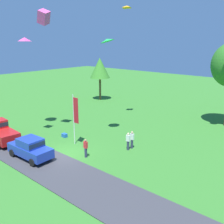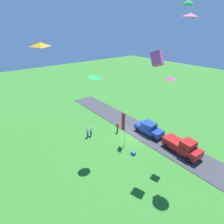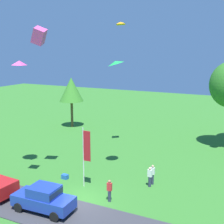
{
  "view_description": "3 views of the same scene",
  "coord_description": "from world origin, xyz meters",
  "px_view_note": "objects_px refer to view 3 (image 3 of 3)",
  "views": [
    {
      "loc": [
        17.85,
        -13.58,
        10.09
      ],
      "look_at": [
        0.37,
        6.37,
        2.79
      ],
      "focal_mm": 42.0,
      "sensor_mm": 36.0,
      "label": 1
    },
    {
      "loc": [
        -15.72,
        16.47,
        14.92
      ],
      "look_at": [
        0.3,
        3.48,
        4.89
      ],
      "focal_mm": 28.0,
      "sensor_mm": 36.0,
      "label": 2
    },
    {
      "loc": [
        11.82,
        -18.19,
        11.27
      ],
      "look_at": [
        -0.18,
        5.69,
        5.81
      ],
      "focal_mm": 50.0,
      "sensor_mm": 36.0,
      "label": 3
    }
  ],
  "objects_px": {
    "person_on_lawn": "(109,190)",
    "tree_lone_near": "(71,90)",
    "kite_box_near_flag": "(39,36)",
    "person_beside_suv": "(152,174)",
    "kite_delta_high_left": "(116,63)",
    "cooler_box": "(65,177)",
    "kite_diamond_over_trees": "(19,63)",
    "kite_diamond_low_drifter": "(121,23)",
    "flag_banner": "(86,150)",
    "car_sedan_mid_row": "(44,198)",
    "person_watching_sky": "(150,177)"
  },
  "relations": [
    {
      "from": "kite_box_near_flag",
      "to": "person_beside_suv",
      "type": "bearing_deg",
      "value": 16.73
    },
    {
      "from": "person_on_lawn",
      "to": "kite_box_near_flag",
      "type": "height_order",
      "value": "kite_box_near_flag"
    },
    {
      "from": "car_sedan_mid_row",
      "to": "kite_diamond_over_trees",
      "type": "height_order",
      "value": "kite_diamond_over_trees"
    },
    {
      "from": "flag_banner",
      "to": "car_sedan_mid_row",
      "type": "bearing_deg",
      "value": -96.62
    },
    {
      "from": "kite_diamond_over_trees",
      "to": "kite_delta_high_left",
      "type": "bearing_deg",
      "value": 44.82
    },
    {
      "from": "person_beside_suv",
      "to": "kite_diamond_low_drifter",
      "type": "bearing_deg",
      "value": 132.49
    },
    {
      "from": "car_sedan_mid_row",
      "to": "person_beside_suv",
      "type": "relative_size",
      "value": 2.62
    },
    {
      "from": "kite_delta_high_left",
      "to": "person_on_lawn",
      "type": "bearing_deg",
      "value": -68.57
    },
    {
      "from": "person_on_lawn",
      "to": "cooler_box",
      "type": "relative_size",
      "value": 3.05
    },
    {
      "from": "person_beside_suv",
      "to": "flag_banner",
      "type": "xyz_separation_m",
      "value": [
        -4.73,
        -2.93,
        2.32
      ]
    },
    {
      "from": "car_sedan_mid_row",
      "to": "kite_diamond_low_drifter",
      "type": "xyz_separation_m",
      "value": [
        -0.97,
        14.53,
        12.8
      ]
    },
    {
      "from": "person_beside_suv",
      "to": "kite_diamond_over_trees",
      "type": "height_order",
      "value": "kite_diamond_over_trees"
    },
    {
      "from": "kite_diamond_low_drifter",
      "to": "kite_delta_high_left",
      "type": "xyz_separation_m",
      "value": [
        2.4,
        -6.07,
        -3.76
      ]
    },
    {
      "from": "person_on_lawn",
      "to": "cooler_box",
      "type": "xyz_separation_m",
      "value": [
        -5.39,
        1.92,
        -0.68
      ]
    },
    {
      "from": "car_sedan_mid_row",
      "to": "kite_diamond_over_trees",
      "type": "bearing_deg",
      "value": 145.7
    },
    {
      "from": "kite_diamond_over_trees",
      "to": "kite_diamond_low_drifter",
      "type": "xyz_separation_m",
      "value": [
        3.23,
        11.67,
        3.68
      ]
    },
    {
      "from": "person_on_lawn",
      "to": "tree_lone_near",
      "type": "xyz_separation_m",
      "value": [
        -15.25,
        17.79,
        4.61
      ]
    },
    {
      "from": "flag_banner",
      "to": "cooler_box",
      "type": "bearing_deg",
      "value": 168.24
    },
    {
      "from": "person_beside_suv",
      "to": "cooler_box",
      "type": "height_order",
      "value": "person_beside_suv"
    },
    {
      "from": "person_on_lawn",
      "to": "kite_delta_high_left",
      "type": "bearing_deg",
      "value": 111.43
    },
    {
      "from": "person_on_lawn",
      "to": "flag_banner",
      "type": "xyz_separation_m",
      "value": [
        -2.87,
        1.4,
        2.32
      ]
    },
    {
      "from": "person_beside_suv",
      "to": "tree_lone_near",
      "type": "relative_size",
      "value": 0.24
    },
    {
      "from": "person_watching_sky",
      "to": "kite_delta_high_left",
      "type": "bearing_deg",
      "value": 161.04
    },
    {
      "from": "kite_box_near_flag",
      "to": "kite_delta_high_left",
      "type": "bearing_deg",
      "value": 33.47
    },
    {
      "from": "kite_diamond_low_drifter",
      "to": "kite_box_near_flag",
      "type": "distance_m",
      "value": 10.11
    },
    {
      "from": "flag_banner",
      "to": "kite_box_near_flag",
      "type": "xyz_separation_m",
      "value": [
        -4.41,
        0.18,
        9.08
      ]
    },
    {
      "from": "kite_box_near_flag",
      "to": "car_sedan_mid_row",
      "type": "bearing_deg",
      "value": -52.17
    },
    {
      "from": "car_sedan_mid_row",
      "to": "cooler_box",
      "type": "distance_m",
      "value": 5.72
    },
    {
      "from": "tree_lone_near",
      "to": "kite_box_near_flag",
      "type": "height_order",
      "value": "kite_box_near_flag"
    },
    {
      "from": "tree_lone_near",
      "to": "kite_diamond_over_trees",
      "type": "height_order",
      "value": "kite_diamond_over_trees"
    },
    {
      "from": "person_watching_sky",
      "to": "flag_banner",
      "type": "distance_m",
      "value": 5.75
    },
    {
      "from": "person_on_lawn",
      "to": "kite_delta_high_left",
      "type": "xyz_separation_m",
      "value": [
        -1.99,
        5.08,
        9.21
      ]
    },
    {
      "from": "cooler_box",
      "to": "kite_diamond_low_drifter",
      "type": "xyz_separation_m",
      "value": [
        1.0,
        9.23,
        13.64
      ]
    },
    {
      "from": "kite_diamond_over_trees",
      "to": "kite_box_near_flag",
      "type": "distance_m",
      "value": 3.0
    },
    {
      "from": "person_on_lawn",
      "to": "person_beside_suv",
      "type": "bearing_deg",
      "value": 66.79
    },
    {
      "from": "person_beside_suv",
      "to": "kite_delta_high_left",
      "type": "bearing_deg",
      "value": 168.96
    },
    {
      "from": "person_beside_suv",
      "to": "kite_diamond_low_drifter",
      "type": "distance_m",
      "value": 15.93
    },
    {
      "from": "person_on_lawn",
      "to": "cooler_box",
      "type": "height_order",
      "value": "person_on_lawn"
    },
    {
      "from": "cooler_box",
      "to": "car_sedan_mid_row",
      "type": "bearing_deg",
      "value": -69.69
    },
    {
      "from": "car_sedan_mid_row",
      "to": "kite_box_near_flag",
      "type": "xyz_separation_m",
      "value": [
        -3.85,
        4.96,
        11.24
      ]
    },
    {
      "from": "person_beside_suv",
      "to": "kite_diamond_low_drifter",
      "type": "height_order",
      "value": "kite_diamond_low_drifter"
    },
    {
      "from": "person_watching_sky",
      "to": "kite_box_near_flag",
      "type": "height_order",
      "value": "kite_box_near_flag"
    },
    {
      "from": "person_on_lawn",
      "to": "kite_diamond_over_trees",
      "type": "relative_size",
      "value": 1.81
    },
    {
      "from": "flag_banner",
      "to": "cooler_box",
      "type": "height_order",
      "value": "flag_banner"
    },
    {
      "from": "person_on_lawn",
      "to": "kite_diamond_over_trees",
      "type": "distance_m",
      "value": 12.03
    },
    {
      "from": "car_sedan_mid_row",
      "to": "kite_delta_high_left",
      "type": "height_order",
      "value": "kite_delta_high_left"
    },
    {
      "from": "kite_diamond_over_trees",
      "to": "person_beside_suv",
      "type": "bearing_deg",
      "value": 27.07
    },
    {
      "from": "flag_banner",
      "to": "kite_diamond_over_trees",
      "type": "bearing_deg",
      "value": -158.04
    },
    {
      "from": "person_on_lawn",
      "to": "person_beside_suv",
      "type": "distance_m",
      "value": 4.71
    },
    {
      "from": "kite_diamond_over_trees",
      "to": "cooler_box",
      "type": "bearing_deg",
      "value": 47.52
    }
  ]
}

